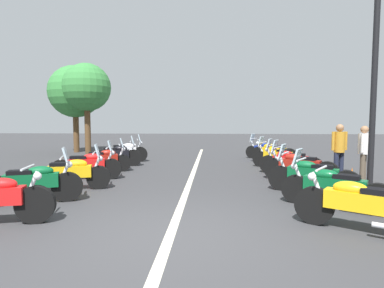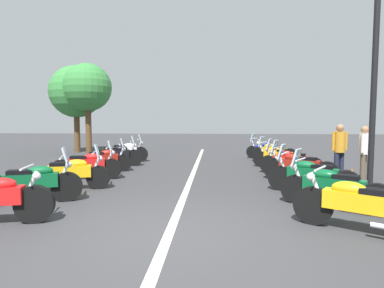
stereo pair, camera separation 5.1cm
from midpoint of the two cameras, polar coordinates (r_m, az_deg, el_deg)
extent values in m
plane|color=#38383A|center=(4.97, -4.51, -16.87)|extent=(80.00, 80.00, 0.00)
cube|color=beige|center=(9.90, -0.20, -6.14)|extent=(19.35, 0.16, 0.01)
cylinder|color=black|center=(6.11, -27.48, -10.00)|extent=(0.30, 0.68, 0.67)
ellipsoid|color=red|center=(6.21, -32.38, -6.37)|extent=(0.38, 0.57, 0.22)
cylinder|color=silver|center=(6.06, -28.12, -7.23)|extent=(0.14, 0.30, 0.58)
cylinder|color=silver|center=(6.02, -28.60, -3.85)|extent=(0.61, 0.19, 0.04)
sphere|color=silver|center=(6.00, -27.18, -5.38)|extent=(0.14, 0.14, 0.14)
cylinder|color=black|center=(7.43, -22.47, -7.40)|extent=(0.37, 0.66, 0.66)
cube|color=#0C592D|center=(7.50, -27.97, -6.08)|extent=(0.65, 1.11, 0.30)
ellipsoid|color=#0C592D|center=(7.43, -26.66, -4.55)|extent=(0.43, 0.58, 0.22)
cube|color=black|center=(7.51, -29.67, -4.73)|extent=(0.42, 0.54, 0.12)
cylinder|color=silver|center=(7.39, -23.00, -5.12)|extent=(0.17, 0.30, 0.58)
cylinder|color=silver|center=(7.34, -23.39, -2.35)|extent=(0.59, 0.26, 0.04)
sphere|color=silver|center=(7.35, -22.19, -3.57)|extent=(0.14, 0.14, 0.14)
cylinder|color=silver|center=(7.81, -30.77, -7.86)|extent=(0.27, 0.54, 0.08)
cube|color=silver|center=(7.33, -22.79, -1.80)|extent=(0.38, 0.24, 0.32)
cylinder|color=black|center=(8.50, -17.25, -5.97)|extent=(0.30, 0.63, 0.62)
cylinder|color=black|center=(8.75, -26.73, -5.95)|extent=(0.30, 0.63, 0.62)
cube|color=#EAB214|center=(8.56, -22.09, -4.80)|extent=(0.57, 1.13, 0.30)
ellipsoid|color=#EAB214|center=(8.51, -20.93, -3.46)|extent=(0.39, 0.57, 0.22)
cube|color=black|center=(8.58, -23.58, -3.61)|extent=(0.38, 0.53, 0.12)
cylinder|color=silver|center=(8.46, -17.70, -3.97)|extent=(0.15, 0.30, 0.58)
cylinder|color=silver|center=(8.42, -18.03, -1.55)|extent=(0.61, 0.21, 0.04)
sphere|color=silver|center=(8.42, -16.99, -2.62)|extent=(0.14, 0.14, 0.14)
cylinder|color=silver|center=(8.87, -24.61, -6.36)|extent=(0.23, 0.55, 0.08)
cube|color=silver|center=(8.40, -17.50, -1.07)|extent=(0.38, 0.22, 0.32)
cylinder|color=black|center=(9.83, -15.05, -4.51)|extent=(0.28, 0.65, 0.64)
cylinder|color=black|center=(10.09, -23.46, -4.49)|extent=(0.28, 0.65, 0.64)
cube|color=red|center=(9.91, -19.34, -3.48)|extent=(0.52, 1.16, 0.30)
ellipsoid|color=red|center=(9.85, -18.34, -2.33)|extent=(0.37, 0.56, 0.22)
cube|color=black|center=(9.93, -20.61, -2.45)|extent=(0.36, 0.53, 0.12)
cylinder|color=silver|center=(9.79, -15.43, -2.77)|extent=(0.13, 0.30, 0.58)
cylinder|color=silver|center=(9.76, -15.71, -0.68)|extent=(0.61, 0.18, 0.04)
sphere|color=silver|center=(9.76, -14.81, -1.60)|extent=(0.14, 0.14, 0.14)
cylinder|color=silver|center=(10.21, -21.58, -4.88)|extent=(0.20, 0.55, 0.08)
cube|color=silver|center=(9.75, -15.25, -0.26)|extent=(0.38, 0.20, 0.32)
cylinder|color=black|center=(11.23, -13.02, -3.48)|extent=(0.34, 0.62, 0.60)
cylinder|color=black|center=(11.24, -19.93, -3.62)|extent=(0.34, 0.62, 0.60)
cube|color=maroon|center=(11.19, -16.50, -2.64)|extent=(0.61, 1.06, 0.30)
ellipsoid|color=maroon|center=(11.17, -15.59, -1.60)|extent=(0.42, 0.58, 0.22)
cube|color=black|center=(11.17, -17.64, -1.75)|extent=(0.41, 0.54, 0.12)
cylinder|color=silver|center=(11.19, -13.36, -1.96)|extent=(0.16, 0.30, 0.58)
cylinder|color=silver|center=(11.16, -13.59, -0.13)|extent=(0.60, 0.25, 0.04)
sphere|color=silver|center=(11.18, -12.81, -0.93)|extent=(0.14, 0.14, 0.14)
cylinder|color=silver|center=(11.41, -18.50, -3.92)|extent=(0.26, 0.54, 0.08)
cube|color=silver|center=(11.16, -13.19, 0.24)|extent=(0.38, 0.24, 0.32)
cylinder|color=black|center=(12.49, -11.05, -2.54)|extent=(0.28, 0.68, 0.66)
cylinder|color=black|center=(12.62, -17.20, -2.58)|extent=(0.28, 0.68, 0.66)
cube|color=black|center=(12.52, -14.16, -1.75)|extent=(0.50, 1.06, 0.30)
ellipsoid|color=black|center=(12.48, -13.35, -0.83)|extent=(0.37, 0.56, 0.22)
cube|color=black|center=(12.52, -15.17, -0.94)|extent=(0.36, 0.53, 0.12)
cylinder|color=silver|center=(12.47, -11.34, -1.17)|extent=(0.13, 0.30, 0.58)
cylinder|color=silver|center=(12.44, -11.55, 0.48)|extent=(0.61, 0.18, 0.04)
sphere|color=silver|center=(12.44, -10.85, -0.25)|extent=(0.14, 0.14, 0.14)
cylinder|color=silver|center=(12.77, -15.88, -2.92)|extent=(0.20, 0.55, 0.08)
cube|color=silver|center=(12.43, -11.19, 0.80)|extent=(0.38, 0.20, 0.32)
cylinder|color=black|center=(13.77, -9.83, -1.89)|extent=(0.31, 0.68, 0.67)
cylinder|color=black|center=(13.80, -15.48, -1.97)|extent=(0.31, 0.68, 0.67)
cube|color=white|center=(13.75, -12.67, -1.19)|extent=(0.54, 1.07, 0.30)
ellipsoid|color=white|center=(13.73, -11.93, -0.34)|extent=(0.39, 0.57, 0.22)
cube|color=black|center=(13.74, -13.60, -0.45)|extent=(0.38, 0.53, 0.12)
cylinder|color=silver|center=(13.74, -10.09, -0.65)|extent=(0.14, 0.30, 0.58)
cylinder|color=silver|center=(13.72, -10.28, 0.85)|extent=(0.61, 0.20, 0.04)
sphere|color=silver|center=(13.73, -9.65, 0.19)|extent=(0.14, 0.14, 0.14)
cylinder|color=silver|center=(13.97, -14.31, -2.28)|extent=(0.22, 0.55, 0.08)
cube|color=silver|center=(13.71, -9.95, 1.14)|extent=(0.38, 0.21, 0.32)
cylinder|color=black|center=(5.80, 21.66, -10.63)|extent=(0.48, 0.63, 0.66)
cube|color=#EAB214|center=(5.62, 29.03, -9.46)|extent=(0.84, 1.08, 0.30)
ellipsoid|color=#EAB214|center=(5.60, 27.27, -7.34)|extent=(0.50, 0.58, 0.22)
cube|color=black|center=(5.55, 31.36, -7.79)|extent=(0.48, 0.54, 0.12)
cylinder|color=silver|center=(5.72, 22.32, -7.77)|extent=(0.22, 0.28, 0.58)
cylinder|color=silver|center=(5.64, 22.82, -4.23)|extent=(0.54, 0.37, 0.04)
sphere|color=silver|center=(5.71, 21.31, -5.72)|extent=(0.14, 0.14, 0.14)
cylinder|color=black|center=(7.11, 18.68, -7.97)|extent=(0.45, 0.60, 0.62)
cylinder|color=black|center=(6.83, 31.30, -8.87)|extent=(0.45, 0.60, 0.62)
cube|color=#0C592D|center=(6.89, 24.90, -7.00)|extent=(0.86, 1.14, 0.30)
ellipsoid|color=#0C592D|center=(6.89, 23.48, -5.27)|extent=(0.50, 0.58, 0.22)
cube|color=black|center=(6.82, 26.77, -5.64)|extent=(0.48, 0.54, 0.12)
cylinder|color=silver|center=(7.03, 19.20, -5.62)|extent=(0.21, 0.28, 0.58)
cylinder|color=silver|center=(6.97, 19.59, -2.73)|extent=(0.55, 0.36, 0.04)
sphere|color=silver|center=(7.04, 18.38, -3.95)|extent=(0.14, 0.14, 0.14)
cylinder|color=silver|center=(6.70, 28.47, -9.82)|extent=(0.36, 0.51, 0.08)
cube|color=silver|center=(6.99, 18.98, -2.12)|extent=(0.37, 0.29, 0.32)
cylinder|color=black|center=(8.29, 16.15, -6.13)|extent=(0.42, 0.64, 0.64)
cylinder|color=black|center=(8.05, 26.94, -6.73)|extent=(0.42, 0.64, 0.64)
cube|color=#0C592D|center=(8.10, 21.50, -5.20)|extent=(0.78, 1.18, 0.30)
ellipsoid|color=#0C592D|center=(8.10, 20.28, -3.73)|extent=(0.47, 0.58, 0.22)
cube|color=black|center=(8.04, 23.08, -4.01)|extent=(0.45, 0.55, 0.12)
cylinder|color=silver|center=(8.22, 16.60, -4.10)|extent=(0.19, 0.29, 0.58)
cylinder|color=silver|center=(8.17, 16.92, -1.61)|extent=(0.57, 0.32, 0.04)
sphere|color=silver|center=(8.23, 15.88, -2.67)|extent=(0.14, 0.14, 0.14)
cylinder|color=silver|center=(7.92, 24.57, -7.54)|extent=(0.32, 0.53, 0.08)
cube|color=silver|center=(8.18, 16.39, -1.10)|extent=(0.38, 0.27, 0.32)
cylinder|color=black|center=(9.82, 14.99, -4.43)|extent=(0.46, 0.64, 0.66)
cylinder|color=black|center=(9.43, 23.84, -5.01)|extent=(0.46, 0.64, 0.66)
cube|color=maroon|center=(9.57, 19.35, -3.66)|extent=(0.84, 1.14, 0.30)
ellipsoid|color=maroon|center=(9.59, 18.34, -2.42)|extent=(0.49, 0.58, 0.22)
cube|color=black|center=(9.49, 20.65, -2.66)|extent=(0.47, 0.55, 0.12)
cylinder|color=silver|center=(9.76, 15.35, -2.71)|extent=(0.21, 0.28, 0.58)
cylinder|color=silver|center=(9.71, 15.62, -0.62)|extent=(0.55, 0.35, 0.04)
sphere|color=silver|center=(9.78, 14.77, -1.51)|extent=(0.14, 0.14, 0.14)
cylinder|color=silver|center=(9.33, 21.75, -5.66)|extent=(0.35, 0.51, 0.08)
cube|color=silver|center=(9.73, 15.18, -0.19)|extent=(0.37, 0.29, 0.32)
cylinder|color=black|center=(10.97, 13.97, -3.65)|extent=(0.38, 0.62, 0.61)
cylinder|color=black|center=(10.71, 21.75, -4.01)|extent=(0.38, 0.62, 0.61)
cube|color=red|center=(10.79, 17.83, -2.89)|extent=(0.72, 1.15, 0.30)
ellipsoid|color=red|center=(10.80, 16.92, -1.79)|extent=(0.45, 0.58, 0.22)
cube|color=black|center=(10.73, 19.01, -1.99)|extent=(0.43, 0.54, 0.12)
cylinder|color=silver|center=(10.92, 14.30, -2.10)|extent=(0.18, 0.29, 0.58)
cylinder|color=silver|center=(10.88, 14.54, -0.22)|extent=(0.58, 0.29, 0.04)
sphere|color=silver|center=(10.93, 13.76, -1.03)|extent=(0.14, 0.14, 0.14)
cylinder|color=silver|center=(10.58, 20.01, -4.57)|extent=(0.30, 0.53, 0.08)
cube|color=silver|center=(10.89, 14.14, 0.16)|extent=(0.38, 0.26, 0.32)
cylinder|color=black|center=(12.37, 12.59, -2.72)|extent=(0.45, 0.60, 0.62)
cylinder|color=black|center=(11.90, 18.82, -3.12)|extent=(0.45, 0.60, 0.62)
cube|color=#EAB214|center=(12.10, 15.66, -2.07)|extent=(0.80, 1.05, 0.30)
ellipsoid|color=#EAB214|center=(12.14, 14.88, -1.09)|extent=(0.50, 0.58, 0.22)
cube|color=black|center=(12.01, 16.66, -1.28)|extent=(0.47, 0.54, 0.12)
cylinder|color=silver|center=(12.32, 12.87, -1.35)|extent=(0.21, 0.28, 0.58)
cylinder|color=silver|center=(12.27, 13.07, 0.31)|extent=(0.55, 0.36, 0.04)
sphere|color=silver|center=(12.34, 12.41, -0.40)|extent=(0.14, 0.14, 0.14)
cylinder|color=silver|center=(11.82, 17.25, -3.58)|extent=(0.36, 0.51, 0.08)
cube|color=silver|center=(12.30, 12.73, 0.65)|extent=(0.37, 0.29, 0.32)
cylinder|color=black|center=(13.84, 12.22, -1.89)|extent=(0.47, 0.64, 0.67)
cylinder|color=black|center=(13.36, 17.64, -2.21)|extent=(0.47, 0.64, 0.67)
cube|color=#EAB214|center=(13.57, 14.90, -1.29)|extent=(0.79, 1.04, 0.30)
ellipsoid|color=#EAB214|center=(13.61, 14.20, -0.41)|extent=(0.50, 0.58, 0.22)
cube|color=black|center=(13.47, 15.78, -0.58)|extent=(0.48, 0.54, 0.12)
cylinder|color=silver|center=(13.79, 12.46, -0.66)|extent=(0.21, 0.28, 0.58)
cylinder|color=silver|center=(13.75, 12.64, 0.83)|extent=(0.55, 0.36, 0.04)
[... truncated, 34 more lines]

